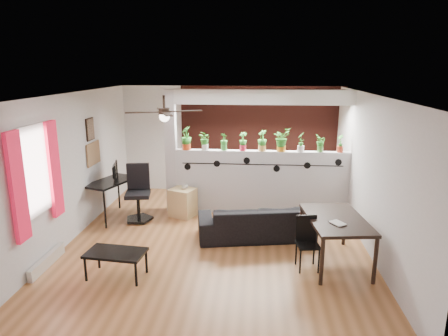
% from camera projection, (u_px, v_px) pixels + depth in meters
% --- Properties ---
extents(room_shell, '(6.30, 7.10, 2.90)m').
position_uv_depth(room_shell, '(216.00, 171.00, 6.88)').
color(room_shell, brown).
rests_on(room_shell, ground).
extents(partition_wall, '(3.60, 0.18, 1.35)m').
position_uv_depth(partition_wall, '(261.00, 182.00, 8.42)').
color(partition_wall, '#BCBCC1').
rests_on(partition_wall, ground).
extents(ceiling_header, '(3.60, 0.18, 0.30)m').
position_uv_depth(ceiling_header, '(263.00, 97.00, 7.98)').
color(ceiling_header, silver).
rests_on(ceiling_header, room_shell).
extents(pier_column, '(0.22, 0.20, 2.60)m').
position_uv_depth(pier_column, '(171.00, 152.00, 8.42)').
color(pier_column, '#BCBCC1').
rests_on(pier_column, ground).
extents(brick_panel, '(3.90, 0.05, 2.60)m').
position_uv_depth(brick_panel, '(261.00, 141.00, 9.69)').
color(brick_panel, maroon).
rests_on(brick_panel, ground).
extents(vine_decal, '(3.31, 0.01, 0.30)m').
position_uv_depth(vine_decal, '(262.00, 165.00, 8.23)').
color(vine_decal, black).
rests_on(vine_decal, partition_wall).
extents(window_assembly, '(0.09, 1.30, 1.55)m').
position_uv_depth(window_assembly, '(35.00, 174.00, 5.88)').
color(window_assembly, white).
rests_on(window_assembly, room_shell).
extents(baseboard_heater, '(0.08, 1.00, 0.18)m').
position_uv_depth(baseboard_heater, '(47.00, 261.00, 6.23)').
color(baseboard_heater, beige).
rests_on(baseboard_heater, ground).
extents(corkboard, '(0.03, 0.60, 0.45)m').
position_uv_depth(corkboard, '(93.00, 154.00, 8.00)').
color(corkboard, olive).
rests_on(corkboard, room_shell).
extents(framed_art, '(0.03, 0.34, 0.44)m').
position_uv_depth(framed_art, '(90.00, 129.00, 7.82)').
color(framed_art, '#8C7259').
rests_on(framed_art, room_shell).
extents(ceiling_fan, '(1.19, 1.19, 0.43)m').
position_uv_depth(ceiling_fan, '(164.00, 113.00, 6.41)').
color(ceiling_fan, black).
rests_on(ceiling_fan, room_shell).
extents(potted_plant_0, '(0.30, 0.32, 0.49)m').
position_uv_depth(potted_plant_0, '(186.00, 138.00, 8.32)').
color(potted_plant_0, '#CB4017').
rests_on(potted_plant_0, partition_wall).
extents(potted_plant_1, '(0.24, 0.25, 0.39)m').
position_uv_depth(potted_plant_1, '(205.00, 140.00, 8.30)').
color(potted_plant_1, silver).
rests_on(potted_plant_1, partition_wall).
extents(potted_plant_2, '(0.22, 0.20, 0.36)m').
position_uv_depth(potted_plant_2, '(224.00, 141.00, 8.27)').
color(potted_plant_2, green).
rests_on(potted_plant_2, partition_wall).
extents(potted_plant_3, '(0.21, 0.19, 0.38)m').
position_uv_depth(potted_plant_3, '(243.00, 141.00, 8.24)').
color(potted_plant_3, red).
rests_on(potted_plant_3, partition_wall).
extents(potted_plant_4, '(0.28, 0.28, 0.43)m').
position_uv_depth(potted_plant_4, '(262.00, 140.00, 8.20)').
color(potted_plant_4, '#E2A74F').
rests_on(potted_plant_4, partition_wall).
extents(potted_plant_5, '(0.33, 0.33, 0.48)m').
position_uv_depth(potted_plant_5, '(282.00, 139.00, 8.16)').
color(potted_plant_5, orange).
rests_on(potted_plant_5, partition_wall).
extents(potted_plant_6, '(0.20, 0.23, 0.40)m').
position_uv_depth(potted_plant_6, '(301.00, 141.00, 8.14)').
color(potted_plant_6, silver).
rests_on(potted_plant_6, partition_wall).
extents(potted_plant_7, '(0.17, 0.19, 0.36)m').
position_uv_depth(potted_plant_7, '(321.00, 143.00, 8.11)').
color(potted_plant_7, '#407E2E').
rests_on(potted_plant_7, partition_wall).
extents(potted_plant_8, '(0.20, 0.22, 0.37)m').
position_uv_depth(potted_plant_8, '(340.00, 143.00, 8.08)').
color(potted_plant_8, '#B3371C').
rests_on(potted_plant_8, partition_wall).
extents(sofa, '(2.09, 1.11, 0.58)m').
position_uv_depth(sofa, '(256.00, 222.00, 7.28)').
color(sofa, black).
rests_on(sofa, ground).
extents(cube_shelf, '(0.60, 0.57, 0.59)m').
position_uv_depth(cube_shelf, '(183.00, 202.00, 8.32)').
color(cube_shelf, tan).
rests_on(cube_shelf, ground).
extents(cup, '(0.17, 0.17, 0.10)m').
position_uv_depth(cup, '(185.00, 187.00, 8.23)').
color(cup, gray).
rests_on(cup, cube_shelf).
extents(computer_desk, '(0.91, 1.23, 0.79)m').
position_uv_depth(computer_desk, '(111.00, 184.00, 8.11)').
color(computer_desk, black).
rests_on(computer_desk, ground).
extents(monitor, '(0.33, 0.14, 0.18)m').
position_uv_depth(monitor, '(113.00, 174.00, 8.22)').
color(monitor, black).
rests_on(monitor, computer_desk).
extents(office_chair, '(0.59, 0.59, 1.13)m').
position_uv_depth(office_chair, '(138.00, 196.00, 8.05)').
color(office_chair, black).
rests_on(office_chair, ground).
extents(dining_table, '(1.01, 1.49, 0.76)m').
position_uv_depth(dining_table, '(336.00, 223.00, 6.22)').
color(dining_table, black).
rests_on(dining_table, ground).
extents(book, '(0.26, 0.28, 0.02)m').
position_uv_depth(book, '(333.00, 224.00, 5.91)').
color(book, gray).
rests_on(book, dining_table).
extents(folding_chair, '(0.37, 0.37, 0.83)m').
position_uv_depth(folding_chair, '(307.00, 237.00, 6.14)').
color(folding_chair, black).
rests_on(folding_chair, ground).
extents(coffee_table, '(0.90, 0.56, 0.40)m').
position_uv_depth(coffee_table, '(116.00, 254.00, 5.87)').
color(coffee_table, black).
rests_on(coffee_table, ground).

